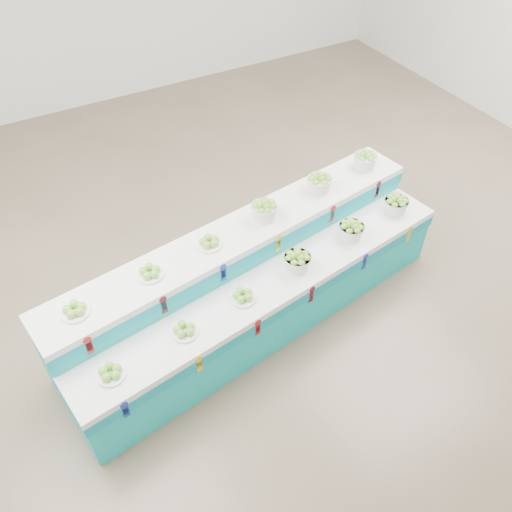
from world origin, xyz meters
name	(u,v)px	position (x,y,z in m)	size (l,w,h in m)	color
ground	(272,271)	(0.00, 0.00, 0.00)	(10.00, 10.00, 0.00)	brown
display_stand	(256,281)	(-0.48, -0.47, 0.51)	(4.23, 1.09, 1.02)	#16B4B5
plate_lower_left	(110,372)	(-2.13, -0.99, 0.77)	(0.25, 0.25, 0.10)	white
plate_lower_mid	(184,329)	(-1.43, -0.88, 0.77)	(0.25, 0.25, 0.10)	white
plate_lower_right	(243,296)	(-0.79, -0.78, 0.77)	(0.25, 0.25, 0.10)	white
basket_lower_left	(297,261)	(-0.14, -0.68, 0.82)	(0.27, 0.27, 0.20)	silver
basket_lower_mid	(351,230)	(0.60, -0.57, 0.82)	(0.27, 0.27, 0.20)	silver
basket_lower_right	(396,204)	(1.29, -0.46, 0.82)	(0.27, 0.27, 0.20)	silver
plate_upper_left	(75,309)	(-2.21, -0.47, 1.07)	(0.25, 0.25, 0.10)	white
plate_upper_mid	(150,272)	(-1.51, -0.36, 1.07)	(0.25, 0.25, 0.10)	white
plate_upper_right	(209,242)	(-0.87, -0.26, 1.07)	(0.25, 0.25, 0.10)	white
basket_upper_left	(264,210)	(-0.22, -0.16, 1.12)	(0.27, 0.27, 0.20)	silver
basket_upper_mid	(319,183)	(0.52, -0.05, 1.12)	(0.27, 0.27, 0.20)	silver
basket_upper_right	(365,160)	(1.21, 0.05, 1.12)	(0.27, 0.27, 0.20)	silver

